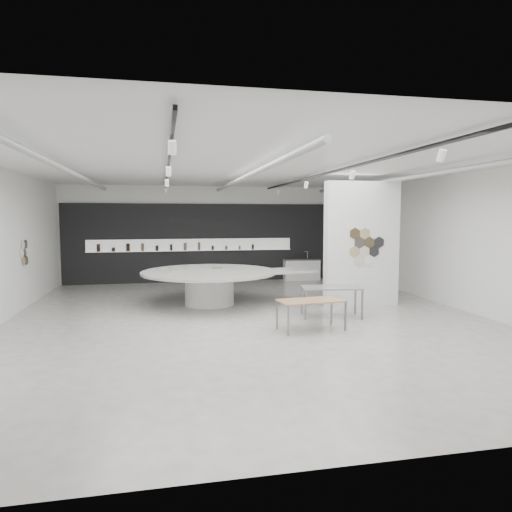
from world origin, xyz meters
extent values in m
cube|color=#B3B0A9|center=(0.00, 0.00, -0.01)|extent=(12.00, 14.00, 0.01)
cube|color=silver|center=(0.00, 0.00, 3.80)|extent=(12.00, 14.00, 0.01)
cube|color=white|center=(0.00, 7.00, 1.90)|extent=(12.00, 0.01, 3.80)
cube|color=white|center=(0.00, -7.00, 1.90)|extent=(12.00, 0.01, 3.80)
cube|color=white|center=(6.00, 0.00, 1.90)|extent=(0.01, 14.00, 3.80)
cylinder|color=#939396|center=(-4.20, 0.50, 3.62)|extent=(0.12, 12.00, 0.12)
cylinder|color=#939396|center=(0.00, 0.50, 3.62)|extent=(0.12, 12.00, 0.12)
cylinder|color=#939396|center=(4.20, 0.50, 3.62)|extent=(0.12, 12.00, 0.12)
cube|color=black|center=(-2.00, 0.00, 3.70)|extent=(0.05, 13.00, 0.06)
cylinder|color=white|center=(-2.00, -5.00, 3.52)|extent=(0.11, 0.18, 0.21)
cylinder|color=white|center=(-2.00, -1.70, 3.52)|extent=(0.11, 0.18, 0.21)
cylinder|color=white|center=(-2.00, 1.60, 3.52)|extent=(0.11, 0.18, 0.21)
cylinder|color=white|center=(-2.00, 4.90, 3.52)|extent=(0.11, 0.18, 0.21)
cube|color=black|center=(2.00, 0.00, 3.70)|extent=(0.05, 13.00, 0.06)
cylinder|color=white|center=(2.00, -5.00, 3.52)|extent=(0.11, 0.18, 0.21)
cylinder|color=white|center=(2.00, -1.70, 3.52)|extent=(0.11, 0.18, 0.21)
cylinder|color=white|center=(2.00, 1.60, 3.52)|extent=(0.11, 0.18, 0.21)
cylinder|color=white|center=(2.00, 4.90, 3.52)|extent=(0.11, 0.18, 0.21)
cylinder|color=tan|center=(-5.97, 2.50, 1.35)|extent=(0.03, 0.28, 0.28)
cylinder|color=#493C24|center=(-5.97, 2.76, 1.35)|extent=(0.03, 0.28, 0.28)
cylinder|color=black|center=(-5.97, 2.63, 1.58)|extent=(0.03, 0.28, 0.28)
cylinder|color=white|center=(-5.97, 2.37, 1.58)|extent=(0.03, 0.28, 0.28)
cylinder|color=beige|center=(-5.97, 2.50, 1.81)|extent=(0.03, 0.28, 0.28)
cylinder|color=black|center=(-5.97, 2.76, 1.81)|extent=(0.03, 0.28, 0.28)
cube|color=black|center=(0.00, 6.94, 1.55)|extent=(11.80, 0.10, 3.10)
cube|color=white|center=(-1.00, 6.87, 1.48)|extent=(8.00, 0.06, 0.46)
cube|color=white|center=(-1.00, 6.81, 1.25)|extent=(8.00, 0.18, 0.02)
cylinder|color=black|center=(-4.53, 6.81, 1.41)|extent=(0.13, 0.13, 0.29)
cylinder|color=black|center=(-3.99, 6.81, 1.34)|extent=(0.13, 0.13, 0.15)
cylinder|color=black|center=(-3.44, 6.81, 1.42)|extent=(0.14, 0.14, 0.30)
cylinder|color=brown|center=(-2.90, 6.81, 1.41)|extent=(0.12, 0.12, 0.29)
cylinder|color=black|center=(-2.36, 6.81, 1.37)|extent=(0.12, 0.12, 0.21)
cylinder|color=black|center=(-1.81, 6.81, 1.39)|extent=(0.10, 0.10, 0.25)
cylinder|color=brown|center=(-1.27, 6.81, 1.42)|extent=(0.12, 0.12, 0.30)
cylinder|color=brown|center=(-0.73, 6.81, 1.42)|extent=(0.10, 0.10, 0.31)
cylinder|color=black|center=(-0.19, 6.81, 1.35)|extent=(0.09, 0.09, 0.17)
cylinder|color=brown|center=(0.36, 6.81, 1.35)|extent=(0.10, 0.10, 0.16)
cylinder|color=brown|center=(0.90, 6.81, 1.34)|extent=(0.09, 0.09, 0.15)
cylinder|color=black|center=(1.44, 6.81, 1.37)|extent=(0.09, 0.09, 0.21)
cube|color=white|center=(3.50, 1.00, 1.80)|extent=(2.20, 0.35, 3.60)
cylinder|color=beige|center=(3.50, 0.81, 1.60)|extent=(0.34, 0.03, 0.34)
cylinder|color=black|center=(3.80, 0.81, 1.60)|extent=(0.34, 0.03, 0.34)
cylinder|color=tan|center=(3.20, 0.81, 1.60)|extent=(0.34, 0.03, 0.34)
cylinder|color=#493C24|center=(3.65, 0.81, 1.86)|extent=(0.34, 0.03, 0.34)
cylinder|color=black|center=(3.35, 0.81, 1.86)|extent=(0.34, 0.03, 0.34)
cylinder|color=white|center=(3.65, 0.81, 1.34)|extent=(0.34, 0.03, 0.34)
cylinder|color=beige|center=(3.35, 0.81, 1.34)|extent=(0.34, 0.03, 0.34)
cylinder|color=black|center=(3.95, 0.81, 1.86)|extent=(0.34, 0.03, 0.34)
cylinder|color=tan|center=(3.50, 0.81, 2.12)|extent=(0.34, 0.03, 0.34)
cylinder|color=#493C24|center=(3.20, 0.81, 2.12)|extent=(0.34, 0.03, 0.34)
cylinder|color=white|center=(-0.81, 2.04, 0.47)|extent=(1.67, 1.67, 0.94)
cylinder|color=#AEABA4|center=(-0.81, 2.04, 0.97)|extent=(4.62, 4.62, 0.07)
cube|color=#AEABA4|center=(1.46, 1.89, 0.97)|extent=(1.93, 1.40, 0.06)
cube|color=tan|center=(-1.90, 1.84, 1.01)|extent=(0.31, 0.24, 0.01)
cube|color=#493C24|center=(-0.50, 2.77, 1.01)|extent=(0.31, 0.24, 0.01)
cube|color=#A07953|center=(1.16, -1.44, 0.68)|extent=(1.57, 0.92, 0.03)
cube|color=slate|center=(0.50, -1.86, 0.33)|extent=(0.04, 0.04, 0.67)
cube|color=slate|center=(0.42, -1.20, 0.33)|extent=(0.04, 0.04, 0.67)
cube|color=slate|center=(1.91, -1.68, 0.33)|extent=(0.04, 0.04, 0.67)
cube|color=slate|center=(1.82, -1.02, 0.33)|extent=(0.04, 0.04, 0.67)
cube|color=slate|center=(2.12, -0.24, 0.77)|extent=(1.63, 1.00, 0.03)
cube|color=slate|center=(1.35, -0.45, 0.38)|extent=(0.05, 0.05, 0.75)
cube|color=slate|center=(1.46, 0.21, 0.38)|extent=(0.05, 0.05, 0.75)
cube|color=slate|center=(2.77, -0.69, 0.38)|extent=(0.05, 0.05, 0.75)
cube|color=slate|center=(2.88, -0.02, 0.38)|extent=(0.05, 0.05, 0.75)
cube|color=white|center=(3.43, 6.54, 0.41)|extent=(1.48, 0.64, 0.81)
cube|color=slate|center=(3.43, 6.54, 0.83)|extent=(1.52, 0.68, 0.03)
cylinder|color=silver|center=(3.71, 6.66, 1.00)|extent=(0.02, 0.02, 0.32)
cylinder|color=silver|center=(3.64, 6.66, 1.15)|extent=(0.15, 0.03, 0.02)
camera|label=1|loc=(-2.15, -11.27, 2.61)|focal=32.00mm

